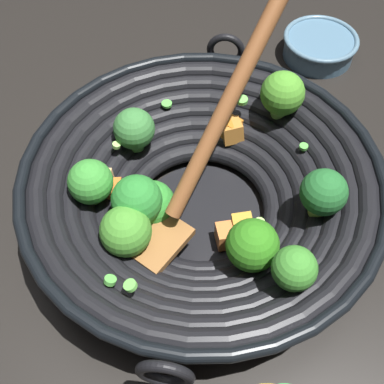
{
  "coord_description": "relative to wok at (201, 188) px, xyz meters",
  "views": [
    {
      "loc": [
        -0.33,
        -0.08,
        0.52
      ],
      "look_at": [
        0.01,
        0.02,
        0.03
      ],
      "focal_mm": 45.8,
      "sensor_mm": 36.0,
      "label": 1
    }
  ],
  "objects": [
    {
      "name": "prep_bowl",
      "position": [
        0.36,
        -0.1,
        -0.04
      ],
      "size": [
        0.12,
        0.12,
        0.04
      ],
      "color": "slate",
      "rests_on": "ground"
    },
    {
      "name": "wok",
      "position": [
        0.0,
        0.0,
        0.0
      ],
      "size": [
        0.46,
        0.43,
        0.27
      ],
      "color": "black",
      "rests_on": "ground"
    },
    {
      "name": "ground_plane",
      "position": [
        0.0,
        -0.0,
        -0.06
      ],
      "size": [
        4.0,
        4.0,
        0.0
      ],
      "primitive_type": "plane",
      "color": "black"
    }
  ]
}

